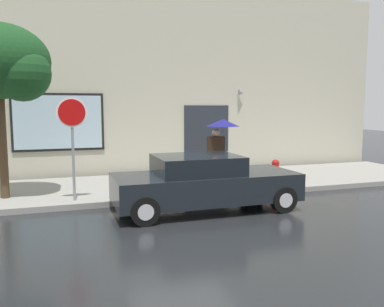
# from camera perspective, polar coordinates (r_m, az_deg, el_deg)

# --- Properties ---
(ground_plane) EXTENTS (60.00, 60.00, 0.00)m
(ground_plane) POSITION_cam_1_polar(r_m,az_deg,el_deg) (9.83, -1.10, -8.31)
(ground_plane) COLOR black
(sidewalk) EXTENTS (20.00, 4.00, 0.15)m
(sidewalk) POSITION_cam_1_polar(r_m,az_deg,el_deg) (12.63, -5.19, -4.60)
(sidewalk) COLOR gray
(sidewalk) RESTS_ON ground
(building_facade) EXTENTS (20.00, 0.67, 7.00)m
(building_facade) POSITION_cam_1_polar(r_m,az_deg,el_deg) (14.86, -7.66, 10.26)
(building_facade) COLOR beige
(building_facade) RESTS_ON ground
(parked_car) EXTENTS (4.50, 1.89, 1.37)m
(parked_car) POSITION_cam_1_polar(r_m,az_deg,el_deg) (9.83, 1.73, -4.23)
(parked_car) COLOR black
(parked_car) RESTS_ON ground
(fire_hydrant) EXTENTS (0.30, 0.44, 0.78)m
(fire_hydrant) POSITION_cam_1_polar(r_m,az_deg,el_deg) (12.58, 11.83, -2.64)
(fire_hydrant) COLOR red
(fire_hydrant) RESTS_ON sidewalk
(pedestrian_with_umbrella) EXTENTS (1.02, 1.02, 2.02)m
(pedestrian_with_umbrella) POSITION_cam_1_polar(r_m,az_deg,el_deg) (12.22, 4.10, 2.98)
(pedestrian_with_umbrella) COLOR black
(pedestrian_with_umbrella) RESTS_ON sidewalk
(street_tree) EXTENTS (2.58, 2.19, 4.53)m
(street_tree) POSITION_cam_1_polar(r_m,az_deg,el_deg) (11.43, -25.42, 11.46)
(street_tree) COLOR #4C3823
(street_tree) RESTS_ON sidewalk
(stop_sign) EXTENTS (0.76, 0.10, 2.64)m
(stop_sign) POSITION_cam_1_polar(r_m,az_deg,el_deg) (10.46, -16.75, 3.50)
(stop_sign) COLOR gray
(stop_sign) RESTS_ON sidewalk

